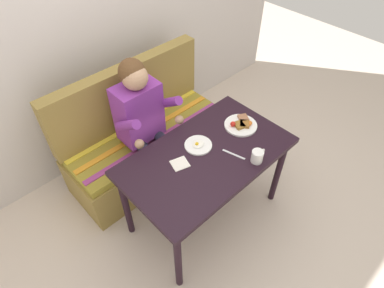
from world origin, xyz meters
The scene contains 10 objects.
ground_plane centered at (0.00, 0.00, 0.00)m, with size 8.00×8.00×0.00m, color beige.
back_wall centered at (0.00, 1.27, 1.30)m, with size 4.40×0.10×2.60m, color beige.
table centered at (0.00, 0.00, 0.65)m, with size 1.20×0.70×0.73m.
couch centered at (0.00, 0.76, 0.33)m, with size 1.44×0.56×1.00m.
person centered at (-0.09, 0.59, 0.74)m, with size 0.45×0.61×1.21m.
plate_breakfast centered at (0.39, 0.03, 0.74)m, with size 0.25×0.25×0.05m.
plate_eggs centered at (0.01, 0.10, 0.74)m, with size 0.20×0.20×0.04m.
coffee_mug centered at (0.20, -0.27, 0.78)m, with size 0.12×0.08×0.09m.
napkin centered at (-0.20, 0.06, 0.73)m, with size 0.11×0.10×0.01m, color white.
fork centered at (0.13, -0.13, 0.73)m, with size 0.01×0.17×0.01m, color silver.
Camera 1 is at (-1.12, -1.04, 2.36)m, focal length 30.35 mm.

